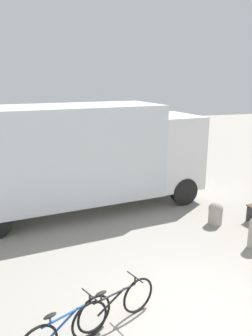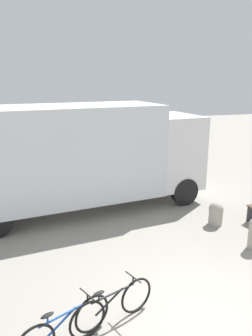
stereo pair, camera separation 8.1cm
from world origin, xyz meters
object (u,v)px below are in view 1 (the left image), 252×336
at_px(bicycle_near, 67,328).
at_px(bicycle_middle, 115,306).
at_px(delivery_truck, 74,154).
at_px(bollard_far_bench, 216,213).

relative_size(bicycle_near, bicycle_middle, 0.98).
bearing_deg(bicycle_near, delivery_truck, 55.48).
distance_m(bicycle_middle, bollard_far_bench, 5.03).
height_order(delivery_truck, bollard_far_bench, delivery_truck).
xyz_separation_m(bicycle_near, bollard_far_bench, (4.78, 3.43, -0.00)).
bearing_deg(bollard_far_bench, bicycle_near, -144.32).
height_order(delivery_truck, bicycle_middle, delivery_truck).
distance_m(delivery_truck, bicycle_near, 6.02).
height_order(delivery_truck, bicycle_near, delivery_truck).
distance_m(delivery_truck, bollard_far_bench, 4.71).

